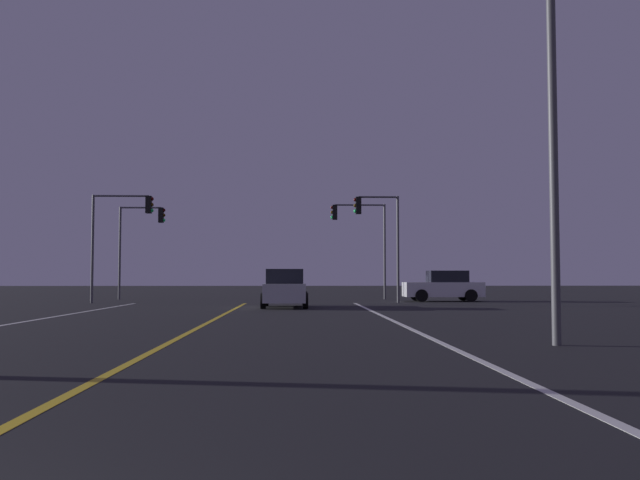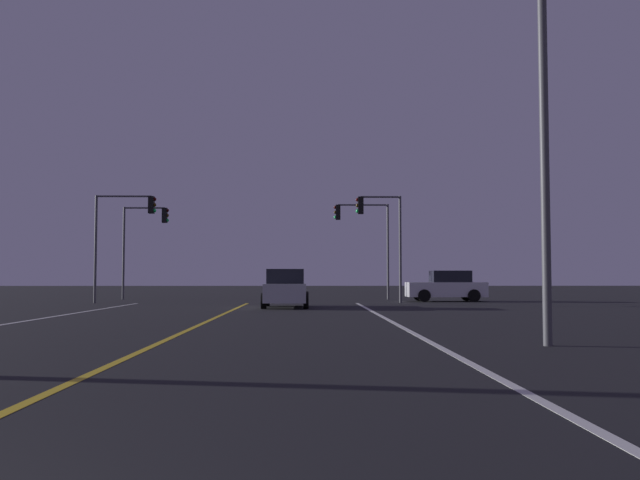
% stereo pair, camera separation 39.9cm
% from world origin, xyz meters
% --- Properties ---
extents(lane_edge_right, '(0.16, 38.94, 0.01)m').
position_xyz_m(lane_edge_right, '(5.63, 13.47, 0.00)').
color(lane_edge_right, silver).
rests_on(lane_edge_right, ground).
extents(lane_center_divider, '(0.16, 38.94, 0.01)m').
position_xyz_m(lane_center_divider, '(0.00, 13.47, 0.00)').
color(lane_center_divider, gold).
rests_on(lane_center_divider, ground).
extents(car_ahead_far, '(2.02, 4.30, 1.70)m').
position_xyz_m(car_ahead_far, '(2.11, 28.14, 0.82)').
color(car_ahead_far, black).
rests_on(car_ahead_far, ground).
extents(car_crossing_side, '(4.30, 2.02, 1.70)m').
position_xyz_m(car_crossing_side, '(10.80, 35.52, 0.82)').
color(car_crossing_side, black).
rests_on(car_crossing_side, ground).
extents(traffic_light_near_right, '(2.41, 0.36, 5.61)m').
position_xyz_m(traffic_light_near_right, '(6.88, 33.44, 4.12)').
color(traffic_light_near_right, '#4C4C51').
rests_on(traffic_light_near_right, ground).
extents(traffic_light_near_left, '(3.19, 0.36, 5.62)m').
position_xyz_m(traffic_light_near_left, '(-6.48, 33.44, 4.16)').
color(traffic_light_near_left, '#4C4C51').
rests_on(traffic_light_near_left, ground).
extents(traffic_light_far_right, '(3.35, 0.36, 5.76)m').
position_xyz_m(traffic_light_far_right, '(6.41, 38.94, 4.27)').
color(traffic_light_far_right, '#4C4C51').
rests_on(traffic_light_far_right, ground).
extents(traffic_light_far_left, '(2.75, 0.36, 5.56)m').
position_xyz_m(traffic_light_far_left, '(-6.69, 38.94, 4.10)').
color(traffic_light_far_left, '#4C4C51').
rests_on(traffic_light_far_left, ground).
extents(street_lamp_right_near, '(2.27, 0.44, 8.04)m').
position_xyz_m(street_lamp_right_near, '(7.32, 11.07, 5.11)').
color(street_lamp_right_near, '#4C4C51').
rests_on(street_lamp_right_near, ground).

